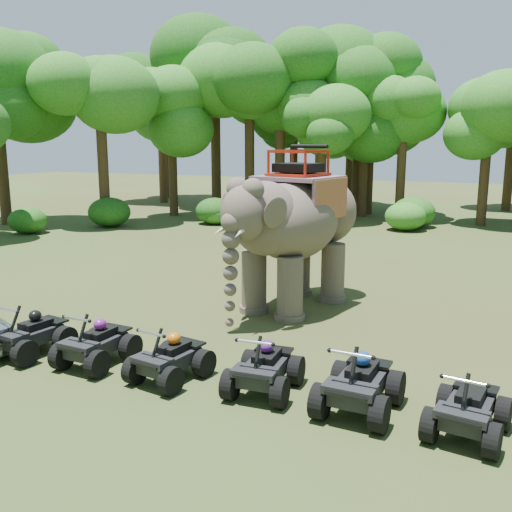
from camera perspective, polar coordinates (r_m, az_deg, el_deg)
The scene contains 27 objects.
ground at distance 12.97m, azimuth -2.09°, elevation -9.24°, with size 110.00×110.00×0.00m, color #47381E.
elephant at distance 15.68m, azimuth 3.96°, elevation 2.80°, with size 2.33×5.29×4.45m, color #4D4138, non-canonical shape.
atv_0 at distance 13.38m, azimuth -21.62°, elevation -6.74°, with size 1.16×1.60×1.18m, color black, non-canonical shape.
atv_1 at distance 12.36m, azimuth -15.70°, elevation -7.85°, with size 1.16×1.59×1.18m, color black, non-canonical shape.
atv_2 at distance 11.31m, azimuth -8.63°, elevation -9.48°, with size 1.12×1.54×1.14m, color black, non-canonical shape.
atv_3 at distance 10.69m, azimuth 0.84°, elevation -10.50°, with size 1.16×1.59×1.18m, color black, non-canonical shape.
atv_4 at distance 10.12m, azimuth 10.32°, elevation -11.73°, with size 1.25×1.71×1.27m, color black, non-canonical shape.
atv_5 at distance 9.82m, azimuth 20.52°, elevation -13.47°, with size 1.13×1.54×1.14m, color black, non-canonical shape.
tree_0 at distance 33.87m, azimuth 14.38°, elevation 9.67°, with size 5.17×5.17×7.39m, color #195114, non-canonical shape.
tree_1 at distance 33.20m, azimuth 22.00°, elevation 9.19°, with size 5.19×5.19×7.42m, color #195114, non-canonical shape.
tree_24 at distance 34.23m, azimuth -24.26°, elevation 10.75°, with size 6.59×6.59×9.42m, color #195114, non-canonical shape.
tree_25 at distance 31.91m, azimuth -15.15°, elevation 10.68°, with size 6.06×6.06×8.66m, color #195114, non-canonical shape.
tree_26 at distance 35.43m, azimuth -8.37°, elevation 10.29°, with size 5.44×5.44×7.78m, color #195114, non-canonical shape.
tree_27 at distance 34.97m, azimuth -0.65°, elevation 11.88°, with size 6.71×6.71×9.59m, color #195114, non-canonical shape.
tree_28 at distance 32.29m, azimuth 6.61°, elevation 9.30°, with size 4.72×4.72×6.74m, color #195114, non-canonical shape.
tree_29 at distance 34.27m, azimuth 2.42°, elevation 11.94°, with size 6.77×6.77×9.67m, color #195114, non-canonical shape.
tree_30 at distance 38.11m, azimuth 3.79°, elevation 10.01°, with size 5.02×5.02×7.17m, color #195114, non-canonical shape.
tree_31 at distance 36.47m, azimuth 11.32°, elevation 10.53°, with size 5.72×5.72×8.17m, color #195114, non-canonical shape.
tree_32 at distance 35.19m, azimuth 10.74°, elevation 9.64°, with size 4.96×4.96×7.09m, color #195114, non-canonical shape.
tree_33 at distance 33.42m, azimuth 6.37°, elevation 9.73°, with size 5.01×5.01×7.15m, color #195114, non-canonical shape.
tree_34 at distance 40.93m, azimuth 24.23°, elevation 10.82°, with size 6.69×6.69×9.56m, color #195114, non-canonical shape.
tree_35 at distance 45.63m, azimuth -9.35°, elevation 11.75°, with size 6.82×6.82×9.74m, color #195114, non-canonical shape.
tree_36 at distance 37.29m, azimuth -4.07°, elevation 12.50°, with size 7.32×7.32×10.46m, color #195114, non-canonical shape.
tree_39 at distance 43.07m, azimuth -9.41°, elevation 11.78°, with size 6.83×6.83×9.75m, color #195114, non-canonical shape.
tree_40 at distance 36.39m, azimuth 10.26°, elevation 12.42°, with size 7.37×7.37×10.52m, color #195114, non-canonical shape.
tree_41 at distance 46.55m, azimuth -8.94°, elevation 10.74°, with size 5.66×5.66×8.09m, color #195114, non-canonical shape.
tree_42 at distance 41.71m, azimuth 9.34°, elevation 10.00°, with size 5.01×5.01×7.15m, color #195114, non-canonical shape.
Camera 1 is at (5.15, -10.98, 4.61)m, focal length 40.00 mm.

